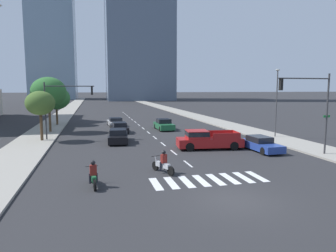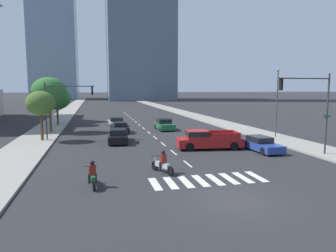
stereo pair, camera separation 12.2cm
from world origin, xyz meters
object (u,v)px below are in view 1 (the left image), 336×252
Objects in this scene: traffic_signal_near at (310,100)px; sedan_black_3 at (119,128)px; street_tree_nearest at (40,103)px; street_lamp_east at (277,98)px; motorcycle_trailing at (93,176)px; traffic_signal_far at (64,100)px; sedan_black_1 at (118,136)px; motorcycle_lead at (163,164)px; sedan_silver_0 at (115,122)px; sedan_green_4 at (164,125)px; street_tree_second at (49,92)px; pickup_truck at (206,140)px; street_tree_third at (56,98)px; sedan_blue_2 at (260,144)px.

sedan_black_3 is at bearing -51.97° from traffic_signal_near.
street_tree_nearest is at bearing -29.65° from traffic_signal_near.
motorcycle_trailing is at bearing -147.13° from street_lamp_east.
traffic_signal_far is 0.80× the size of street_lamp_east.
sedan_black_1 is 8.43m from street_tree_nearest.
traffic_signal_near is 1.28× the size of street_tree_nearest.
traffic_signal_far reaches higher than motorcycle_lead.
sedan_black_1 is 0.98× the size of street_tree_nearest.
street_tree_nearest is at bearing 171.88° from street_lamp_east.
traffic_signal_far is (-5.89, -10.96, 3.62)m from sedan_silver_0.
street_tree_second is at bearing -93.11° from sedan_green_4.
sedan_green_4 is 15.51m from street_tree_nearest.
pickup_truck is at bearing -63.60° from motorcycle_lead.
sedan_black_1 is 0.74× the size of street_tree_second.
traffic_signal_far is at bearing -33.28° from traffic_signal_near.
sedan_black_3 is 9.37m from street_tree_second.
street_tree_third is at bearing -6.04° from motorcycle_lead.
street_tree_third is at bearing 144.45° from street_lamp_east.
street_lamp_east is 1.46× the size of street_tree_nearest.
street_lamp_east is 1.33× the size of street_tree_third.
street_lamp_east is (10.25, -9.34, 3.72)m from sedan_green_4.
traffic_signal_near is (2.40, -2.93, 3.92)m from sedan_blue_2.
motorcycle_trailing is 13.85m from sedan_black_1.
street_tree_third is at bearing 90.00° from street_tree_second.
motorcycle_trailing is at bearing -66.78° from sedan_blue_2.
sedan_silver_0 is 0.96× the size of sedan_black_3.
traffic_signal_far reaches higher than sedan_black_1.
motorcycle_lead is 0.44× the size of sedan_blue_2.
sedan_black_3 is 8.19m from traffic_signal_far.
traffic_signal_far is at bearing 124.38° from sedan_black_3.
traffic_signal_far is 6.42m from street_tree_second.
motorcycle_lead is at bearing -71.62° from street_tree_third.
street_tree_nearest is (-2.24, -0.39, -0.31)m from traffic_signal_far.
sedan_silver_0 is (3.13, 27.23, -0.03)m from motorcycle_trailing.
pickup_truck is (5.48, 6.73, 0.23)m from motorcycle_lead.
sedan_green_4 is at bearing -81.60° from sedan_black_3.
motorcycle_trailing reaches higher than sedan_green_4.
motorcycle_lead is 0.32× the size of street_tree_second.
sedan_blue_2 is at bearing -25.96° from street_tree_nearest.
sedan_black_1 is at bearing 172.12° from sedan_black_3.
sedan_black_1 is (-1.85, 11.89, 0.04)m from motorcycle_lead.
street_lamp_east is at bearing 136.19° from sedan_blue_2.
street_lamp_east is at bearing -78.82° from motorcycle_lead.
sedan_silver_0 is at bearing -63.81° from pickup_truck.
sedan_silver_0 is 0.76× the size of traffic_signal_far.
sedan_black_3 is 0.72× the size of traffic_signal_near.
sedan_blue_2 is 17.78m from sedan_black_3.
sedan_blue_2 is at bearing -87.82° from motorcycle_lead.
sedan_black_3 is 0.79× the size of traffic_signal_far.
sedan_silver_0 is 6.57m from sedan_black_3.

